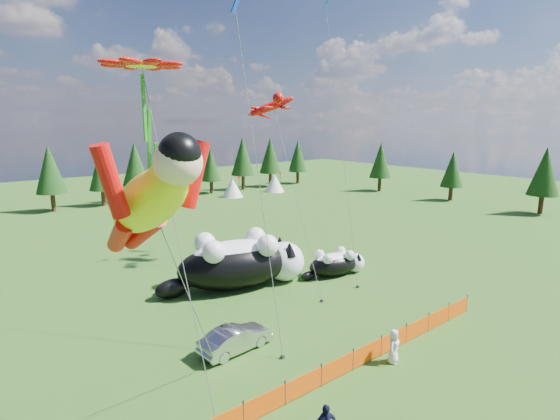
% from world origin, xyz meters
% --- Properties ---
extents(ground, '(160.00, 160.00, 0.00)m').
position_xyz_m(ground, '(0.00, 0.00, 0.00)').
color(ground, '#123A0A').
rests_on(ground, ground).
extents(safety_fence, '(22.06, 0.06, 1.10)m').
position_xyz_m(safety_fence, '(0.00, -3.00, 0.50)').
color(safety_fence, '#262626').
rests_on(safety_fence, ground).
extents(tree_line, '(90.00, 4.00, 8.00)m').
position_xyz_m(tree_line, '(0.00, 45.00, 4.00)').
color(tree_line, black).
rests_on(tree_line, ground).
extents(festival_tents, '(50.00, 3.20, 2.80)m').
position_xyz_m(festival_tents, '(11.00, 40.00, 1.40)').
color(festival_tents, white).
rests_on(festival_tents, ground).
extents(cat_large, '(10.35, 5.61, 3.80)m').
position_xyz_m(cat_large, '(2.81, 8.80, 1.81)').
color(cat_large, black).
rests_on(cat_large, ground).
extents(cat_small, '(5.33, 2.71, 1.94)m').
position_xyz_m(cat_small, '(9.57, 6.36, 0.92)').
color(cat_small, black).
rests_on(cat_small, ground).
extents(car, '(3.94, 1.65, 1.27)m').
position_xyz_m(car, '(-2.20, 1.83, 0.63)').
color(car, silver).
rests_on(car, ground).
extents(spectator_e, '(0.94, 0.77, 1.65)m').
position_xyz_m(spectator_e, '(3.00, -3.73, 0.82)').
color(spectator_e, white).
rests_on(spectator_e, ground).
extents(superhero_kite, '(6.88, 6.72, 12.06)m').
position_xyz_m(superhero_kite, '(-8.02, -2.66, 8.84)').
color(superhero_kite, '#FFF50D').
rests_on(superhero_kite, ground).
extents(gecko_kite, '(6.27, 12.58, 15.79)m').
position_xyz_m(gecko_kite, '(8.57, 12.95, 12.31)').
color(gecko_kite, red).
rests_on(gecko_kite, ground).
extents(flower_kite, '(3.75, 5.95, 13.65)m').
position_xyz_m(flower_kite, '(-6.51, 0.94, 13.02)').
color(flower_kite, red).
rests_on(flower_kite, ground).
extents(diamond_kite_a, '(1.57, 5.65, 17.89)m').
position_xyz_m(diamond_kite_a, '(0.14, 4.68, 15.90)').
color(diamond_kite_a, '#0C37B6').
rests_on(diamond_kite_a, ground).
extents(diamond_kite_b, '(3.62, 7.49, 21.16)m').
position_xyz_m(diamond_kite_b, '(11.86, 10.15, 18.63)').
color(diamond_kite_b, '#0D98A2').
rests_on(diamond_kite_b, ground).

